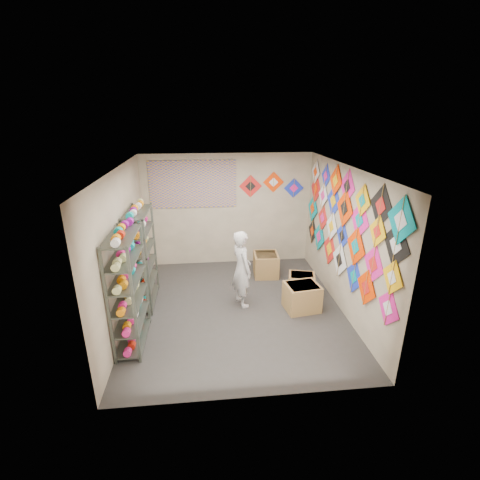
{
  "coord_description": "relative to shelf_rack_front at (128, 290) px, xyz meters",
  "views": [
    {
      "loc": [
        -0.53,
        -5.83,
        3.59
      ],
      "look_at": [
        0.1,
        0.3,
        1.3
      ],
      "focal_mm": 26.0,
      "sensor_mm": 36.0,
      "label": 1
    }
  ],
  "objects": [
    {
      "name": "carton_b",
      "position": [
        3.18,
        1.3,
        -0.73
      ],
      "size": [
        0.62,
        0.55,
        0.43
      ],
      "primitive_type": "cube",
      "rotation": [
        0.0,
        0.0,
        -0.24
      ],
      "color": "olive",
      "rests_on": "ground"
    },
    {
      "name": "room_walls",
      "position": [
        1.78,
        0.85,
        0.69
      ],
      "size": [
        4.5,
        4.5,
        4.5
      ],
      "color": "#B7A78C",
      "rests_on": "ground"
    },
    {
      "name": "carton_a",
      "position": [
        3.02,
        0.7,
        -0.69
      ],
      "size": [
        0.69,
        0.6,
        0.52
      ],
      "primitive_type": "cube",
      "rotation": [
        0.0,
        0.0,
        0.14
      ],
      "color": "olive",
      "rests_on": "ground"
    },
    {
      "name": "string_spools",
      "position": [
        -0.0,
        0.65,
        0.1
      ],
      "size": [
        0.12,
        2.36,
        0.12
      ],
      "color": "#FF2286",
      "rests_on": "ground"
    },
    {
      "name": "carton_c",
      "position": [
        2.6,
        2.25,
        -0.69
      ],
      "size": [
        0.57,
        0.63,
        0.52
      ],
      "primitive_type": "cube",
      "rotation": [
        0.0,
        0.0,
        -0.05
      ],
      "color": "olive",
      "rests_on": "ground"
    },
    {
      "name": "shelf_rack_back",
      "position": [
        0.0,
        1.3,
        0.0
      ],
      "size": [
        0.4,
        1.1,
        1.9
      ],
      "primitive_type": "cube",
      "color": "#4C5147",
      "rests_on": "ground"
    },
    {
      "name": "poster",
      "position": [
        0.98,
        3.08,
        1.05
      ],
      "size": [
        2.0,
        0.01,
        1.1
      ],
      "primitive_type": "cube",
      "color": "#4B4597",
      "rests_on": "room_walls"
    },
    {
      "name": "kite_wall_display",
      "position": [
        3.76,
        0.83,
        0.69
      ],
      "size": [
        0.06,
        4.3,
        2.08
      ],
      "color": "#E31C8F",
      "rests_on": "room_walls"
    },
    {
      "name": "shopkeeper",
      "position": [
        1.9,
        1.02,
        -0.19
      ],
      "size": [
        0.79,
        0.72,
        1.52
      ],
      "primitive_type": "imported",
      "rotation": [
        0.0,
        0.0,
        1.92
      ],
      "color": "silver",
      "rests_on": "ground"
    },
    {
      "name": "back_wall_kites",
      "position": [
        2.82,
        3.09,
        0.98
      ],
      "size": [
        1.57,
        0.02,
        0.64
      ],
      "color": "red",
      "rests_on": "room_walls"
    },
    {
      "name": "ground",
      "position": [
        1.78,
        0.85,
        -0.95
      ],
      "size": [
        4.5,
        4.5,
        0.0
      ],
      "primitive_type": "plane",
      "color": "#33302D"
    },
    {
      "name": "shelf_rack_front",
      "position": [
        0.0,
        0.0,
        0.0
      ],
      "size": [
        0.4,
        1.1,
        1.9
      ],
      "primitive_type": "cube",
      "color": "#4C5147",
      "rests_on": "ground"
    }
  ]
}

